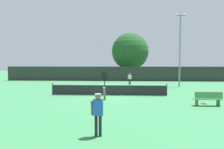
{
  "coord_description": "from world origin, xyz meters",
  "views": [
    {
      "loc": [
        1.26,
        -17.47,
        2.81
      ],
      "look_at": [
        0.09,
        3.61,
        1.66
      ],
      "focal_mm": 31.9,
      "sensor_mm": 36.0,
      "label": 1
    }
  ],
  "objects_px": {
    "light_pole": "(180,46)",
    "parked_car_near": "(101,74)",
    "player_serving": "(98,108)",
    "courtside_bench": "(208,99)",
    "tennis_ball": "(122,96)",
    "parked_car_far": "(168,74)",
    "player_receiving": "(130,78)",
    "spare_racket": "(203,103)",
    "large_tree": "(130,51)",
    "parked_car_mid": "(129,74)"
  },
  "relations": [
    {
      "from": "light_pole",
      "to": "large_tree",
      "type": "distance_m",
      "value": 14.82
    },
    {
      "from": "player_serving",
      "to": "parked_car_far",
      "type": "xyz_separation_m",
      "value": [
        9.84,
        32.61,
        -0.33
      ]
    },
    {
      "from": "parked_car_mid",
      "to": "light_pole",
      "type": "bearing_deg",
      "value": -75.92
    },
    {
      "from": "spare_racket",
      "to": "courtside_bench",
      "type": "bearing_deg",
      "value": -91.49
    },
    {
      "from": "player_serving",
      "to": "player_receiving",
      "type": "xyz_separation_m",
      "value": [
        1.85,
        19.03,
        -0.17
      ]
    },
    {
      "from": "parked_car_mid",
      "to": "tennis_ball",
      "type": "bearing_deg",
      "value": -97.43
    },
    {
      "from": "player_serving",
      "to": "large_tree",
      "type": "relative_size",
      "value": 0.29
    },
    {
      "from": "large_tree",
      "to": "parked_car_mid",
      "type": "height_order",
      "value": "large_tree"
    },
    {
      "from": "tennis_ball",
      "to": "parked_car_near",
      "type": "relative_size",
      "value": 0.02
    },
    {
      "from": "player_serving",
      "to": "tennis_ball",
      "type": "bearing_deg",
      "value": 84.95
    },
    {
      "from": "player_receiving",
      "to": "spare_racket",
      "type": "height_order",
      "value": "player_receiving"
    },
    {
      "from": "player_serving",
      "to": "parked_car_mid",
      "type": "relative_size",
      "value": 0.58
    },
    {
      "from": "courtside_bench",
      "to": "parked_car_mid",
      "type": "relative_size",
      "value": 0.42
    },
    {
      "from": "parked_car_near",
      "to": "parked_car_far",
      "type": "height_order",
      "value": "same"
    },
    {
      "from": "light_pole",
      "to": "courtside_bench",
      "type": "bearing_deg",
      "value": -96.08
    },
    {
      "from": "parked_car_near",
      "to": "spare_racket",
      "type": "bearing_deg",
      "value": -68.96
    },
    {
      "from": "spare_racket",
      "to": "large_tree",
      "type": "relative_size",
      "value": 0.06
    },
    {
      "from": "player_receiving",
      "to": "parked_car_mid",
      "type": "height_order",
      "value": "parked_car_mid"
    },
    {
      "from": "player_serving",
      "to": "parked_car_far",
      "type": "bearing_deg",
      "value": 73.21
    },
    {
      "from": "courtside_bench",
      "to": "parked_car_near",
      "type": "height_order",
      "value": "parked_car_near"
    },
    {
      "from": "spare_racket",
      "to": "parked_car_near",
      "type": "xyz_separation_m",
      "value": [
        -10.1,
        25.19,
        0.76
      ]
    },
    {
      "from": "player_receiving",
      "to": "spare_racket",
      "type": "xyz_separation_m",
      "value": [
        4.76,
        -12.28,
        -0.92
      ]
    },
    {
      "from": "parked_car_mid",
      "to": "player_serving",
      "type": "bearing_deg",
      "value": -98.02
    },
    {
      "from": "player_serving",
      "to": "courtside_bench",
      "type": "relative_size",
      "value": 1.4
    },
    {
      "from": "courtside_bench",
      "to": "player_receiving",
      "type": "bearing_deg",
      "value": 109.84
    },
    {
      "from": "player_receiving",
      "to": "parked_car_near",
      "type": "distance_m",
      "value": 13.97
    },
    {
      "from": "light_pole",
      "to": "tennis_ball",
      "type": "bearing_deg",
      "value": -133.64
    },
    {
      "from": "large_tree",
      "to": "parked_car_mid",
      "type": "xyz_separation_m",
      "value": [
        -0.21,
        3.07,
        -4.37
      ]
    },
    {
      "from": "large_tree",
      "to": "parked_car_mid",
      "type": "bearing_deg",
      "value": 93.89
    },
    {
      "from": "light_pole",
      "to": "parked_car_near",
      "type": "height_order",
      "value": "light_pole"
    },
    {
      "from": "spare_racket",
      "to": "light_pole",
      "type": "bearing_deg",
      "value": 83.53
    },
    {
      "from": "courtside_bench",
      "to": "parked_car_far",
      "type": "height_order",
      "value": "parked_car_far"
    },
    {
      "from": "light_pole",
      "to": "parked_car_mid",
      "type": "distance_m",
      "value": 18.27
    },
    {
      "from": "player_serving",
      "to": "light_pole",
      "type": "relative_size",
      "value": 0.29
    },
    {
      "from": "player_serving",
      "to": "player_receiving",
      "type": "distance_m",
      "value": 19.12
    },
    {
      "from": "player_receiving",
      "to": "courtside_bench",
      "type": "distance_m",
      "value": 13.97
    },
    {
      "from": "spare_racket",
      "to": "courtside_bench",
      "type": "xyz_separation_m",
      "value": [
        -0.02,
        -0.85,
        0.46
      ]
    },
    {
      "from": "large_tree",
      "to": "parked_car_far",
      "type": "bearing_deg",
      "value": 15.1
    },
    {
      "from": "courtside_bench",
      "to": "large_tree",
      "type": "height_order",
      "value": "large_tree"
    },
    {
      "from": "light_pole",
      "to": "spare_racket",
      "type": "bearing_deg",
      "value": -96.47
    },
    {
      "from": "player_receiving",
      "to": "spare_racket",
      "type": "relative_size",
      "value": 2.98
    },
    {
      "from": "courtside_bench",
      "to": "large_tree",
      "type": "distance_m",
      "value": 25.48
    },
    {
      "from": "courtside_bench",
      "to": "large_tree",
      "type": "bearing_deg",
      "value": 99.86
    },
    {
      "from": "parked_car_far",
      "to": "parked_car_mid",
      "type": "bearing_deg",
      "value": 170.12
    },
    {
      "from": "player_receiving",
      "to": "light_pole",
      "type": "bearing_deg",
      "value": 159.21
    },
    {
      "from": "light_pole",
      "to": "parked_car_far",
      "type": "xyz_separation_m",
      "value": [
        2.09,
        15.82,
        -4.19
      ]
    },
    {
      "from": "spare_racket",
      "to": "parked_car_near",
      "type": "distance_m",
      "value": 27.15
    },
    {
      "from": "light_pole",
      "to": "parked_car_near",
      "type": "distance_m",
      "value": 19.32
    },
    {
      "from": "player_receiving",
      "to": "light_pole",
      "type": "height_order",
      "value": "light_pole"
    },
    {
      "from": "courtside_bench",
      "to": "light_pole",
      "type": "xyz_separation_m",
      "value": [
        1.16,
        10.89,
        4.49
      ]
    }
  ]
}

